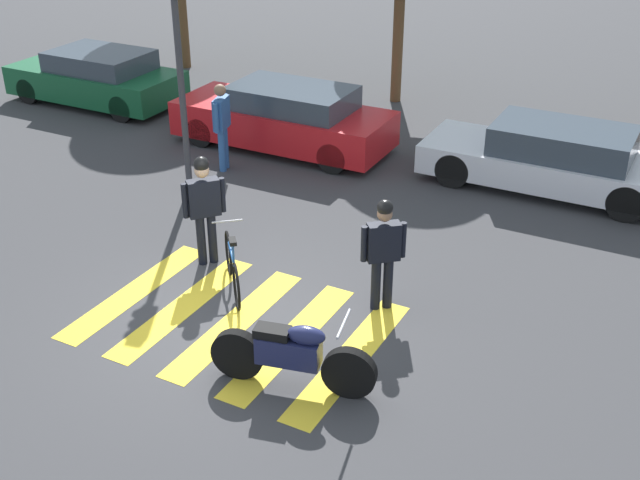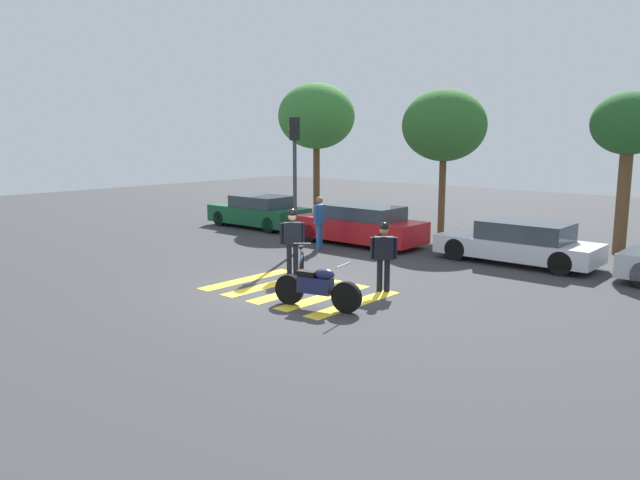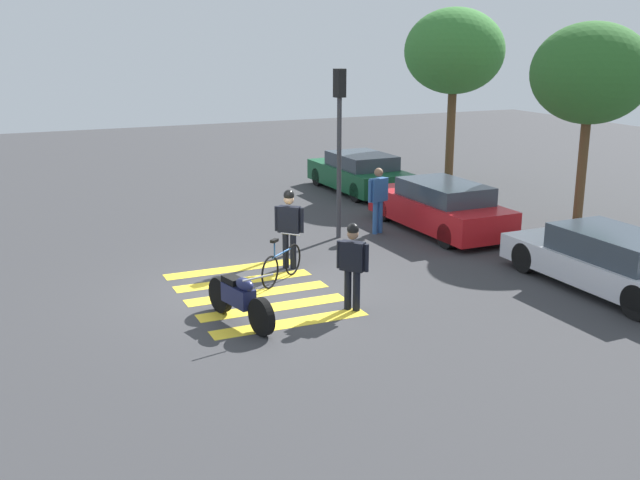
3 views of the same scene
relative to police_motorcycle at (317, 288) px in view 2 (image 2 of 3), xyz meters
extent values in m
plane|color=#38383A|center=(-1.40, 0.83, -0.47)|extent=(60.00, 60.00, 0.00)
cylinder|color=black|center=(0.71, 0.16, -0.13)|extent=(0.70, 0.29, 0.68)
cylinder|color=black|center=(-0.69, -0.16, -0.13)|extent=(0.70, 0.29, 0.68)
cube|color=#1E234C|center=(-0.04, -0.01, 0.05)|extent=(0.84, 0.45, 0.36)
ellipsoid|color=#1E234C|center=(0.18, 0.04, 0.32)|extent=(0.52, 0.34, 0.24)
cube|color=black|center=(-0.24, -0.05, 0.29)|extent=(0.48, 0.33, 0.12)
cylinder|color=#A5A5AD|center=(0.63, 0.14, 0.57)|extent=(0.17, 0.61, 0.04)
torus|color=black|center=(-2.26, 1.96, -0.12)|extent=(0.48, 0.56, 0.70)
torus|color=black|center=(-1.60, 1.18, -0.12)|extent=(0.48, 0.56, 0.70)
cylinder|color=#1E4C8C|center=(-1.93, 1.57, 0.16)|extent=(0.55, 0.63, 0.04)
cylinder|color=#1E4C8C|center=(-1.73, 1.34, 0.33)|extent=(0.05, 0.05, 0.34)
cube|color=black|center=(-1.73, 1.34, 0.51)|extent=(0.21, 0.22, 0.06)
cylinder|color=#99999E|center=(-2.20, 1.88, 0.48)|extent=(0.37, 0.32, 0.03)
cylinder|color=black|center=(-2.69, 2.15, -0.05)|extent=(0.14, 0.14, 0.84)
cylinder|color=black|center=(-2.80, 2.01, -0.05)|extent=(0.14, 0.14, 0.84)
cube|color=black|center=(-2.75, 2.08, 0.67)|extent=(0.47, 0.50, 0.60)
sphere|color=tan|center=(-2.75, 2.08, 1.12)|extent=(0.23, 0.23, 0.23)
cylinder|color=black|center=(-2.55, 2.30, 0.67)|extent=(0.09, 0.09, 0.57)
cylinder|color=black|center=(-2.94, 1.85, 0.67)|extent=(0.09, 0.09, 0.57)
sphere|color=black|center=(-2.75, 2.08, 1.22)|extent=(0.24, 0.24, 0.24)
cylinder|color=black|center=(0.30, 2.23, -0.07)|extent=(0.14, 0.14, 0.80)
cylinder|color=black|center=(0.16, 2.11, -0.07)|extent=(0.14, 0.14, 0.80)
cube|color=black|center=(0.23, 2.17, 0.61)|extent=(0.48, 0.45, 0.56)
sphere|color=#8C664C|center=(0.23, 2.17, 1.03)|extent=(0.22, 0.22, 0.22)
cylinder|color=black|center=(0.45, 2.36, 0.61)|extent=(0.09, 0.09, 0.54)
cylinder|color=black|center=(0.02, 1.99, 0.61)|extent=(0.09, 0.09, 0.54)
sphere|color=black|center=(0.23, 2.17, 1.13)|extent=(0.23, 0.23, 0.23)
cylinder|color=#2D5999|center=(-4.70, 5.47, -0.04)|extent=(0.14, 0.14, 0.87)
cylinder|color=#2D5999|center=(-4.65, 5.29, -0.04)|extent=(0.14, 0.14, 0.87)
cube|color=#2D5999|center=(-4.68, 5.38, 0.71)|extent=(0.33, 0.54, 0.62)
sphere|color=#8C664C|center=(-4.68, 5.38, 1.17)|extent=(0.24, 0.24, 0.24)
cylinder|color=#2D5999|center=(-4.76, 5.67, 0.71)|extent=(0.09, 0.09, 0.59)
cylinder|color=#2D5999|center=(-4.60, 5.09, 0.71)|extent=(0.09, 0.09, 0.59)
cube|color=yellow|center=(-3.20, 0.83, -0.47)|extent=(0.45, 3.01, 0.01)
cube|color=yellow|center=(-2.30, 0.83, -0.47)|extent=(0.45, 3.01, 0.01)
cube|color=yellow|center=(-1.40, 0.83, -0.47)|extent=(0.45, 3.01, 0.01)
cube|color=yellow|center=(-0.50, 0.83, -0.47)|extent=(0.45, 3.01, 0.01)
cube|color=yellow|center=(0.40, 0.83, -0.47)|extent=(0.45, 3.01, 0.01)
cylinder|color=black|center=(-11.31, 6.61, -0.16)|extent=(0.63, 0.23, 0.63)
cylinder|color=black|center=(-11.33, 8.24, -0.16)|extent=(0.63, 0.23, 0.63)
cylinder|color=black|center=(-8.38, 6.64, -0.16)|extent=(0.63, 0.23, 0.63)
cylinder|color=black|center=(-8.40, 8.27, -0.16)|extent=(0.63, 0.23, 0.63)
cube|color=#14512D|center=(-9.85, 7.44, 0.04)|extent=(4.34, 1.90, 0.68)
cube|color=#333D47|center=(-9.64, 7.44, 0.61)|extent=(2.35, 1.66, 0.46)
cube|color=#F2EDCC|center=(-11.97, 6.82, 0.14)|extent=(0.08, 0.20, 0.12)
cube|color=#F2EDCC|center=(-11.98, 8.01, 0.14)|extent=(0.08, 0.20, 0.12)
cylinder|color=black|center=(-5.84, 6.22, -0.16)|extent=(0.63, 0.23, 0.63)
cylinder|color=black|center=(-5.85, 7.76, -0.16)|extent=(0.63, 0.23, 0.63)
cylinder|color=black|center=(-2.66, 6.26, -0.16)|extent=(0.63, 0.23, 0.63)
cylinder|color=black|center=(-2.68, 7.79, -0.16)|extent=(0.63, 0.23, 0.63)
cube|color=red|center=(-4.26, 7.01, 0.06)|extent=(4.68, 1.81, 0.73)
cube|color=#333D47|center=(-4.02, 7.01, 0.66)|extent=(2.54, 1.57, 0.46)
cube|color=#F2EDCC|center=(-6.54, 6.42, 0.17)|extent=(0.08, 0.20, 0.12)
cube|color=#F2EDCC|center=(-6.56, 7.54, 0.17)|extent=(0.08, 0.20, 0.12)
cylinder|color=black|center=(-0.33, 6.74, -0.14)|extent=(0.68, 0.23, 0.67)
cylinder|color=black|center=(-0.35, 8.25, -0.14)|extent=(0.68, 0.23, 0.67)
cylinder|color=black|center=(2.84, 6.78, -0.14)|extent=(0.68, 0.23, 0.67)
cylinder|color=black|center=(2.83, 8.29, -0.14)|extent=(0.68, 0.23, 0.67)
cube|color=silver|center=(1.25, 7.52, -0.01)|extent=(4.68, 1.78, 0.55)
cube|color=#333D47|center=(1.48, 7.52, 0.53)|extent=(2.54, 1.55, 0.53)
cube|color=#F2EDCC|center=(-1.04, 6.94, 0.07)|extent=(0.08, 0.20, 0.12)
cube|color=#F2EDCC|center=(-1.05, 8.05, 0.07)|extent=(0.08, 0.20, 0.12)
cube|color=#F2EDCC|center=(4.28, 6.86, 0.12)|extent=(0.08, 0.20, 0.12)
cube|color=#F2EDCC|center=(4.27, 7.93, 0.12)|extent=(0.08, 0.20, 0.12)
cylinder|color=#38383D|center=(-4.71, 4.25, 1.33)|extent=(0.12, 0.12, 3.61)
cube|color=black|center=(-4.71, 4.25, 3.49)|extent=(0.28, 0.28, 0.70)
sphere|color=red|center=(-4.83, 4.22, 3.72)|extent=(0.16, 0.16, 0.16)
sphere|color=orange|center=(-4.83, 4.22, 3.49)|extent=(0.16, 0.16, 0.16)
sphere|color=green|center=(-4.83, 4.22, 3.26)|extent=(0.16, 0.16, 0.16)
cylinder|color=brown|center=(-9.86, 11.06, 1.18)|extent=(0.30, 0.30, 3.31)
ellipsoid|color=#387A33|center=(-9.86, 11.06, 4.12)|extent=(3.42, 3.42, 2.91)
cylinder|color=brown|center=(-3.39, 11.06, 0.99)|extent=(0.26, 0.26, 2.93)
ellipsoid|color=#2D6628|center=(-3.39, 11.06, 3.65)|extent=(3.19, 3.19, 2.71)
cylinder|color=brown|center=(3.12, 11.06, 1.16)|extent=(0.40, 0.40, 3.27)
ellipsoid|color=#235623|center=(3.12, 11.06, 3.66)|extent=(2.29, 2.29, 1.94)
camera|label=1|loc=(4.07, -6.87, 5.84)|focal=44.81mm
camera|label=2|loc=(8.76, -9.85, 3.33)|focal=34.65mm
camera|label=3|loc=(12.33, -3.93, 4.62)|focal=42.04mm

